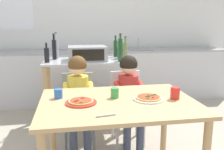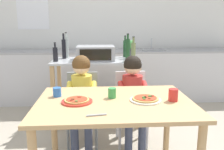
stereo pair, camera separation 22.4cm
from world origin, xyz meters
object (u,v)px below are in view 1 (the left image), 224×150
object	(u,v)px
bottle_tall_green_wine	(120,50)
bottle_clear_vinegar	(115,48)
pizza_plate_red_rimmed	(81,102)
child_in_yellow_shirt	(78,92)
dining_chair_left	(78,105)
dining_chair_right	(127,101)
bottle_dark_olive_oil	(56,47)
child_in_red_shirt	(129,89)
pizza_plate_white	(149,98)
potted_herb_plant	(121,48)
kitchen_island_cart	(88,81)
bottle_slim_sauce	(47,55)
toaster_oven	(87,53)
drinking_cup_blue	(58,94)
bottle_squat_spirits	(54,49)
drinking_cup_red	(175,93)
serving_spoon	(106,115)
drinking_cup_green	(115,93)
bottle_brown_beer	(125,50)
dining_table	(118,112)

from	to	relation	value
bottle_tall_green_wine	bottle_clear_vinegar	xyz separation A→B (m)	(0.02, 0.44, -0.02)
pizza_plate_red_rimmed	child_in_yellow_shirt	bearing A→B (deg)	89.98
bottle_clear_vinegar	dining_chair_left	size ratio (longest dim) A/B	0.38
dining_chair_left	dining_chair_right	bearing A→B (deg)	1.58
bottle_dark_olive_oil	child_in_red_shirt	world-z (taller)	bottle_dark_olive_oil
dining_chair_left	pizza_plate_white	xyz separation A→B (m)	(0.55, -0.76, 0.28)
bottle_clear_vinegar	potted_herb_plant	xyz separation A→B (m)	(0.06, -0.15, 0.01)
kitchen_island_cart	dining_chair_right	bearing A→B (deg)	-57.78
bottle_slim_sauce	child_in_red_shirt	distance (m)	1.15
bottle_tall_green_wine	child_in_yellow_shirt	size ratio (longest dim) A/B	0.35
toaster_oven	bottle_dark_olive_oil	bearing A→B (deg)	148.58
bottle_dark_olive_oil	child_in_yellow_shirt	world-z (taller)	bottle_dark_olive_oil
drinking_cup_blue	toaster_oven	bearing A→B (deg)	74.57
bottle_dark_olive_oil	pizza_plate_red_rimmed	bearing A→B (deg)	-80.98
dining_chair_left	drinking_cup_blue	xyz separation A→B (m)	(-0.18, -0.59, 0.31)
bottle_tall_green_wine	pizza_plate_white	size ratio (longest dim) A/B	1.41
drinking_cup_blue	potted_herb_plant	bearing A→B (deg)	58.34
bottle_squat_spirits	dining_chair_right	distance (m)	1.25
kitchen_island_cart	bottle_squat_spirits	bearing A→B (deg)	163.09
child_in_red_shirt	pizza_plate_white	size ratio (longest dim) A/B	3.95
bottle_clear_vinegar	drinking_cup_red	world-z (taller)	bottle_clear_vinegar
serving_spoon	drinking_cup_green	bearing A→B (deg)	71.50
bottle_tall_green_wine	dining_chair_right	distance (m)	0.70
child_in_yellow_shirt	drinking_cup_red	size ratio (longest dim) A/B	10.16
potted_herb_plant	dining_chair_right	distance (m)	0.90
bottle_brown_beer	drinking_cup_red	distance (m)	1.36
bottle_clear_vinegar	child_in_yellow_shirt	distance (m)	1.21
bottle_brown_beer	child_in_red_shirt	world-z (taller)	bottle_brown_beer
kitchen_island_cart	child_in_red_shirt	size ratio (longest dim) A/B	1.16
bottle_tall_green_wine	serving_spoon	bearing A→B (deg)	-105.17
child_in_yellow_shirt	serving_spoon	distance (m)	0.96
kitchen_island_cart	dining_chair_right	distance (m)	0.75
bottle_squat_spirits	dining_chair_right	bearing A→B (deg)	-42.38
kitchen_island_cart	bottle_clear_vinegar	size ratio (longest dim) A/B	3.76
bottle_dark_olive_oil	serving_spoon	world-z (taller)	bottle_dark_olive_oil
bottle_squat_spirits	bottle_slim_sauce	bearing A→B (deg)	-107.20
toaster_oven	bottle_tall_green_wine	world-z (taller)	bottle_tall_green_wine
bottle_clear_vinegar	drinking_cup_red	size ratio (longest dim) A/B	3.10
drinking_cup_green	pizza_plate_red_rimmed	bearing A→B (deg)	-161.16
bottle_brown_beer	potted_herb_plant	bearing A→B (deg)	94.50
dining_table	child_in_yellow_shirt	bearing A→B (deg)	115.84
bottle_dark_olive_oil	drinking_cup_blue	xyz separation A→B (m)	(0.08, -1.46, -0.25)
dining_chair_left	child_in_red_shirt	xyz separation A→B (m)	(0.55, -0.11, 0.18)
child_in_red_shirt	pizza_plate_red_rimmed	world-z (taller)	child_in_red_shirt
kitchen_island_cart	dining_chair_left	world-z (taller)	kitchen_island_cart
bottle_slim_sauce	child_in_yellow_shirt	xyz separation A→B (m)	(0.36, -0.64, -0.31)
bottle_dark_olive_oil	pizza_plate_red_rimmed	world-z (taller)	bottle_dark_olive_oil
kitchen_island_cart	child_in_yellow_shirt	size ratio (longest dim) A/B	1.15
bottle_clear_vinegar	pizza_plate_red_rimmed	size ratio (longest dim) A/B	1.25
bottle_clear_vinegar	drinking_cup_green	size ratio (longest dim) A/B	3.63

